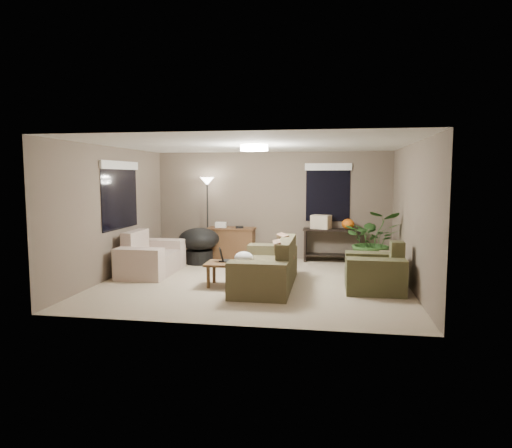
% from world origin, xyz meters
% --- Properties ---
extents(room_shell, '(5.50, 5.50, 5.50)m').
position_xyz_m(room_shell, '(0.00, 0.00, 1.25)').
color(room_shell, tan).
rests_on(room_shell, ground).
extents(main_sofa, '(0.95, 2.20, 0.85)m').
position_xyz_m(main_sofa, '(0.30, -0.29, 0.29)').
color(main_sofa, '#46402A').
rests_on(main_sofa, ground).
extents(throw_pillows, '(0.39, 1.39, 0.47)m').
position_xyz_m(throw_pillows, '(0.55, -0.29, 0.65)').
color(throw_pillows, '#8C7251').
rests_on(throw_pillows, main_sofa).
extents(loveseat, '(0.90, 1.60, 0.85)m').
position_xyz_m(loveseat, '(-2.18, 0.40, 0.30)').
color(loveseat, beige).
rests_on(loveseat, ground).
extents(armchair, '(0.95, 1.00, 0.85)m').
position_xyz_m(armchair, '(2.14, -0.30, 0.30)').
color(armchair, '#47462A').
rests_on(armchair, ground).
extents(coffee_table, '(1.00, 0.55, 0.42)m').
position_xyz_m(coffee_table, '(-0.29, -0.40, 0.36)').
color(coffee_table, brown).
rests_on(coffee_table, ground).
extents(laptop, '(0.42, 0.30, 0.24)m').
position_xyz_m(laptop, '(-0.46, -0.30, 0.48)').
color(laptop, black).
rests_on(laptop, coffee_table).
extents(plastic_bag, '(0.38, 0.35, 0.23)m').
position_xyz_m(plastic_bag, '(-0.09, -0.55, 0.54)').
color(plastic_bag, white).
rests_on(plastic_bag, coffee_table).
extents(desk, '(1.10, 0.50, 0.75)m').
position_xyz_m(desk, '(-0.90, 2.14, 0.38)').
color(desk, brown).
rests_on(desk, ground).
extents(desk_papers, '(0.70, 0.29, 0.12)m').
position_xyz_m(desk_papers, '(-1.05, 2.13, 0.80)').
color(desk_papers, silver).
rests_on(desk_papers, desk).
extents(console_table, '(1.30, 0.40, 0.75)m').
position_xyz_m(console_table, '(1.41, 2.27, 0.44)').
color(console_table, black).
rests_on(console_table, ground).
extents(pumpkin, '(0.32, 0.32, 0.23)m').
position_xyz_m(pumpkin, '(1.76, 2.27, 0.87)').
color(pumpkin, orange).
rests_on(pumpkin, console_table).
extents(cardboard_box, '(0.49, 0.43, 0.31)m').
position_xyz_m(cardboard_box, '(1.16, 2.27, 0.90)').
color(cardboard_box, beige).
rests_on(cardboard_box, console_table).
extents(papasan_chair, '(0.94, 0.94, 0.80)m').
position_xyz_m(papasan_chair, '(-1.50, 1.55, 0.47)').
color(papasan_chair, black).
rests_on(papasan_chair, ground).
extents(floor_lamp, '(0.32, 0.32, 1.91)m').
position_xyz_m(floor_lamp, '(-1.47, 2.14, 1.60)').
color(floor_lamp, black).
rests_on(floor_lamp, ground).
extents(ceiling_fixture, '(0.50, 0.50, 0.10)m').
position_xyz_m(ceiling_fixture, '(0.00, 0.00, 2.44)').
color(ceiling_fixture, white).
rests_on(ceiling_fixture, room_shell).
extents(houseplant, '(1.13, 1.25, 0.98)m').
position_xyz_m(houseplant, '(2.23, 1.33, 0.49)').
color(houseplant, '#2D5923').
rests_on(houseplant, ground).
extents(cat_scratching_post, '(0.32, 0.32, 0.50)m').
position_xyz_m(cat_scratching_post, '(2.43, 0.80, 0.21)').
color(cat_scratching_post, tan).
rests_on(cat_scratching_post, ground).
extents(window_left, '(0.05, 1.56, 1.33)m').
position_xyz_m(window_left, '(-2.73, 0.30, 1.78)').
color(window_left, black).
rests_on(window_left, room_shell).
extents(window_back, '(1.06, 0.05, 1.33)m').
position_xyz_m(window_back, '(1.30, 2.48, 1.79)').
color(window_back, black).
rests_on(window_back, room_shell).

